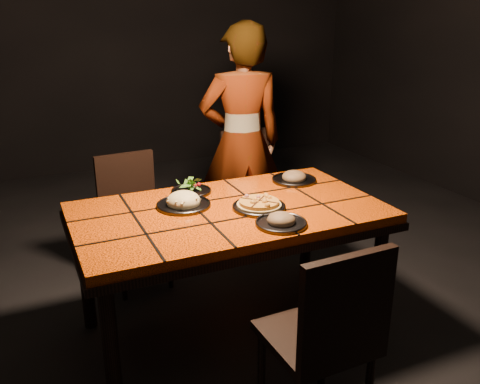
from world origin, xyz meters
name	(u,v)px	position (x,y,z in m)	size (l,w,h in m)	color
room_shell	(228,61)	(0.00, 0.00, 1.50)	(6.04, 7.04, 3.08)	black
dining_table	(229,222)	(0.00, 0.00, 0.67)	(1.62, 0.92, 0.75)	#EF5407
chair_near	(329,332)	(0.06, -0.86, 0.52)	(0.42, 0.42, 0.90)	black
chair_far_left	(132,211)	(-0.34, 0.83, 0.49)	(0.42, 0.42, 0.86)	black
chair_far_right	(250,181)	(0.61, 1.01, 0.51)	(0.44, 0.44, 0.89)	black
diner	(242,142)	(0.51, 0.95, 0.84)	(0.61, 0.40, 1.67)	brown
plate_pizza	(259,205)	(0.14, -0.07, 0.77)	(0.33, 0.33, 0.04)	#3C3C41
plate_pasta	(184,202)	(-0.21, 0.12, 0.77)	(0.29, 0.29, 0.09)	#3C3C41
plate_salad	(191,189)	(-0.10, 0.31, 0.78)	(0.23, 0.23, 0.07)	#3C3C41
plate_mushroom_a	(281,221)	(0.14, -0.31, 0.77)	(0.25, 0.25, 0.08)	#3C3C41
plate_mushroom_b	(294,177)	(0.54, 0.25, 0.77)	(0.27, 0.27, 0.09)	#3C3C41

